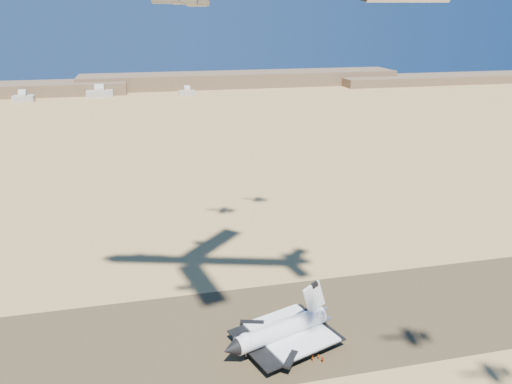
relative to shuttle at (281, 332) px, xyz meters
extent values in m
plane|color=tan|center=(-20.07, 8.70, -4.72)|extent=(1200.00, 1200.00, 0.00)
cube|color=#4E3D27|center=(-20.07, 8.70, -4.69)|extent=(600.00, 50.00, 0.06)
cube|color=brown|center=(99.93, 548.70, 4.28)|extent=(420.00, 60.00, 18.00)
cube|color=brown|center=(379.93, 518.70, 0.78)|extent=(300.00, 60.00, 11.00)
cube|color=#B4ADA0|center=(-160.07, 478.70, -1.47)|extent=(22.00, 14.00, 6.50)
cube|color=#B4ADA0|center=(-80.07, 493.70, -0.97)|extent=(30.00, 15.00, 7.50)
cube|color=#B4ADA0|center=(19.93, 483.70, -1.97)|extent=(19.00, 12.50, 5.50)
cylinder|color=white|center=(0.07, 0.03, 0.67)|extent=(28.79, 14.21, 5.03)
cone|color=black|center=(-15.36, -5.35, 0.67)|extent=(5.39, 5.84, 4.78)
sphere|color=white|center=(-10.95, -3.82, 1.38)|extent=(4.67, 4.67, 4.67)
cube|color=white|center=(3.47, 1.21, -1.40)|extent=(25.75, 26.86, 0.81)
cube|color=black|center=(1.77, 0.62, -1.80)|extent=(32.53, 29.22, 0.45)
cube|color=white|center=(11.10, 3.87, 7.67)|extent=(8.07, 3.33, 10.34)
cylinder|color=gray|center=(-10.95, -3.82, -3.29)|extent=(0.32, 0.32, 2.87)
cylinder|color=black|center=(-10.95, -3.82, -4.23)|extent=(1.07, 0.71, 0.99)
cylinder|color=gray|center=(6.64, -2.44, -3.29)|extent=(0.32, 0.32, 2.87)
cylinder|color=black|center=(6.64, -2.44, -4.23)|extent=(1.07, 0.71, 0.99)
cylinder|color=gray|center=(3.68, 6.04, -3.29)|extent=(0.32, 0.32, 2.87)
cylinder|color=black|center=(3.68, 6.04, -4.23)|extent=(1.07, 0.71, 0.99)
cylinder|color=gray|center=(-18.40, 13.31, 88.98)|extent=(5.66, 3.96, 2.67)
cylinder|color=gray|center=(-17.86, 22.75, 88.98)|extent=(5.66, 3.96, 2.67)
imported|color=#BE3E0B|center=(8.70, -8.13, -3.87)|extent=(0.58, 0.68, 1.59)
imported|color=#BE3E0B|center=(6.92, -8.38, -3.77)|extent=(0.56, 0.90, 1.78)
imported|color=#BE3E0B|center=(9.35, -9.69, -3.74)|extent=(1.22, 0.95, 1.85)
camera|label=1|loc=(-33.95, -116.27, 85.68)|focal=35.00mm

